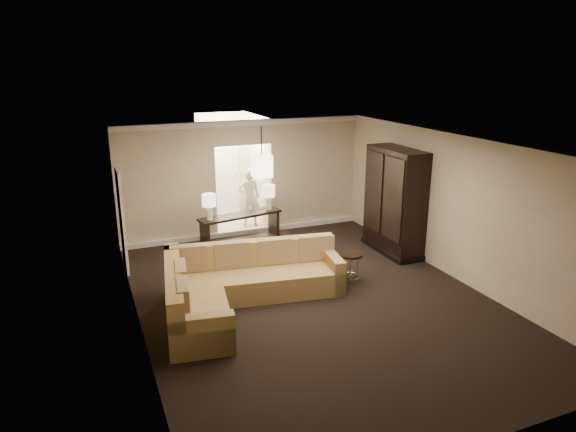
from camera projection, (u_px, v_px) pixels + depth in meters
name	position (u px, v px, depth m)	size (l,w,h in m)	color
ground	(313.00, 300.00, 9.24)	(8.00, 8.00, 0.00)	black
wall_back	(244.00, 178.00, 12.37)	(6.00, 0.04, 2.80)	beige
wall_front	(480.00, 337.00, 5.29)	(6.00, 0.04, 2.80)	beige
wall_left	(135.00, 249.00, 7.74)	(0.04, 8.00, 2.80)	beige
wall_right	(455.00, 208.00, 9.92)	(0.04, 8.00, 2.80)	beige
ceiling	(316.00, 145.00, 8.42)	(6.00, 8.00, 0.02)	silver
crown_molding	(243.00, 123.00, 11.94)	(6.00, 0.10, 0.12)	white
baseboard	(246.00, 232.00, 12.72)	(6.00, 0.10, 0.12)	white
side_door	(122.00, 220.00, 10.33)	(0.05, 0.90, 2.10)	white
foyer	(229.00, 172.00, 13.59)	(1.44, 2.02, 2.80)	beige
sectional_sofa	(237.00, 285.00, 8.93)	(3.50, 2.65, 0.95)	brown
coffee_table	(223.00, 280.00, 9.56)	(1.05, 1.05, 0.42)	beige
console_table	(241.00, 227.00, 11.81)	(2.02, 0.81, 0.76)	black
armoire	(395.00, 203.00, 11.27)	(0.69, 1.62, 2.33)	black
drink_table	(350.00, 261.00, 9.89)	(0.46, 0.46, 0.58)	black
table_lamp_left	(209.00, 203.00, 11.21)	(0.30, 0.30, 0.58)	white
table_lamp_right	(269.00, 193.00, 12.00)	(0.30, 0.30, 0.58)	white
pendant_light	(262.00, 166.00, 11.06)	(0.38, 0.38, 1.09)	black
person	(249.00, 194.00, 13.16)	(0.60, 0.40, 1.67)	beige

